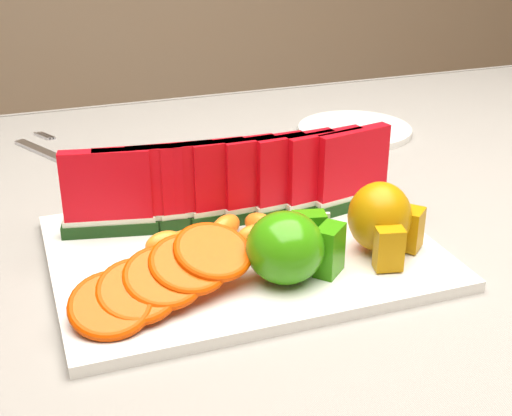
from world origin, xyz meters
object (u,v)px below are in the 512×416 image
(apple_cluster, at_px, (291,247))
(pear_cluster, at_px, (382,219))
(side_plate, at_px, (355,130))
(fork, at_px, (49,153))
(platter, at_px, (243,251))

(apple_cluster, relative_size, pear_cluster, 1.26)
(side_plate, height_order, fork, side_plate)
(apple_cluster, distance_m, pear_cluster, 0.11)
(platter, xyz_separation_m, pear_cluster, (0.13, -0.06, 0.04))
(platter, bearing_deg, side_plate, 47.43)
(fork, bearing_deg, platter, -66.79)
(platter, relative_size, side_plate, 2.11)
(apple_cluster, xyz_separation_m, pear_cluster, (0.11, 0.01, 0.01))
(pear_cluster, bearing_deg, platter, 155.57)
(side_plate, bearing_deg, pear_cluster, -113.49)
(platter, bearing_deg, pear_cluster, -24.43)
(apple_cluster, xyz_separation_m, side_plate, (0.28, 0.40, -0.04))
(platter, distance_m, side_plate, 0.44)
(platter, relative_size, fork, 2.14)
(pear_cluster, xyz_separation_m, side_plate, (0.17, 0.39, -0.05))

